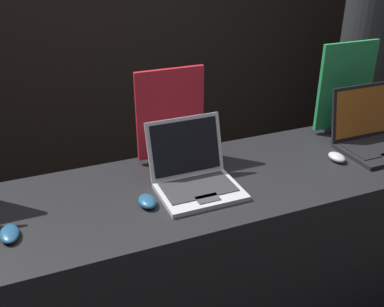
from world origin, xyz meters
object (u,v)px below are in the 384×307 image
(person_bystander, at_px, (359,98))
(laptop_back, at_px, (372,135))
(laptop_middle, at_px, (194,174))
(mouse_back, at_px, (337,157))
(mouse_front, at_px, (10,234))
(mouse_middle, at_px, (147,201))
(promo_stand_middle, at_px, (170,118))
(promo_stand_back, at_px, (345,89))

(person_bystander, bearing_deg, laptop_back, -127.58)
(laptop_middle, relative_size, mouse_back, 3.42)
(mouse_back, bearing_deg, mouse_front, -178.55)
(laptop_middle, bearing_deg, mouse_middle, -164.66)
(promo_stand_middle, height_order, laptop_back, promo_stand_middle)
(mouse_front, xyz_separation_m, promo_stand_back, (1.69, 0.33, 0.21))
(promo_stand_middle, distance_m, person_bystander, 1.55)
(mouse_middle, relative_size, laptop_back, 0.29)
(mouse_middle, xyz_separation_m, person_bystander, (1.70, 0.75, -0.05))
(mouse_back, xyz_separation_m, person_bystander, (0.76, 0.72, -0.05))
(laptop_middle, relative_size, promo_stand_back, 0.70)
(promo_stand_back, height_order, person_bystander, person_bystander)
(promo_stand_middle, xyz_separation_m, promo_stand_back, (0.96, -0.02, 0.02))
(person_bystander, bearing_deg, mouse_back, -136.56)
(promo_stand_middle, xyz_separation_m, laptop_back, (0.96, -0.26, -0.14))
(mouse_front, relative_size, mouse_back, 1.19)
(laptop_middle, distance_m, person_bystander, 1.63)
(mouse_front, distance_m, laptop_back, 1.69)
(laptop_back, bearing_deg, promo_stand_back, 90.00)
(mouse_back, xyz_separation_m, promo_stand_back, (0.25, 0.29, 0.21))
(laptop_back, xyz_separation_m, promo_stand_back, (-0.00, 0.24, 0.16))
(mouse_middle, height_order, mouse_back, same)
(laptop_middle, distance_m, promo_stand_middle, 0.31)
(laptop_back, xyz_separation_m, person_bystander, (0.52, 0.67, -0.10))
(laptop_middle, bearing_deg, laptop_back, 1.03)
(mouse_middle, xyz_separation_m, promo_stand_back, (1.18, 0.32, 0.21))
(promo_stand_middle, bearing_deg, promo_stand_back, -1.36)
(mouse_front, height_order, laptop_middle, laptop_middle)
(mouse_middle, xyz_separation_m, promo_stand_middle, (0.22, 0.34, 0.19))
(laptop_back, height_order, promo_stand_back, promo_stand_back)
(promo_stand_middle, distance_m, mouse_back, 0.80)
(mouse_middle, bearing_deg, promo_stand_back, 15.04)
(promo_stand_middle, height_order, person_bystander, person_bystander)
(mouse_middle, height_order, promo_stand_middle, promo_stand_middle)
(mouse_front, relative_size, mouse_middle, 1.12)
(mouse_front, xyz_separation_m, mouse_back, (1.44, 0.04, 0.00))
(laptop_middle, bearing_deg, promo_stand_middle, 90.00)
(promo_stand_back, bearing_deg, laptop_middle, -165.03)
(laptop_back, relative_size, promo_stand_back, 0.75)
(mouse_front, relative_size, promo_stand_middle, 0.26)
(promo_stand_back, bearing_deg, mouse_front, -168.99)
(mouse_middle, bearing_deg, mouse_front, -178.70)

